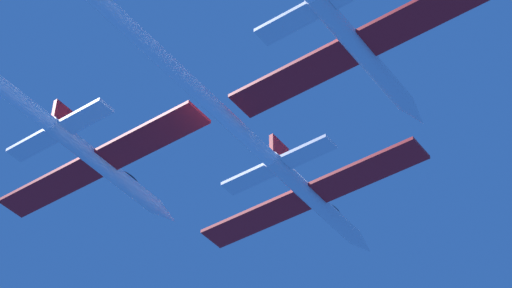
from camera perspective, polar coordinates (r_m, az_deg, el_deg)
jet_lead at (r=53.46m, az=-0.48°, el=0.37°), size 14.79×31.55×2.45m
jet_left_wing at (r=54.42m, az=-13.36°, el=2.28°), size 14.79×30.89×2.45m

